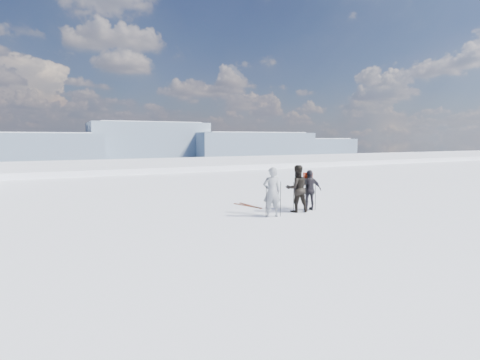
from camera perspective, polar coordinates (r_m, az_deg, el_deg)
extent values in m
plane|color=white|center=(73.18, -19.01, -10.27)|extent=(220.00, 208.01, 71.62)
cube|color=white|center=(41.73, -14.05, -7.02)|extent=(180.00, 16.00, 14.00)
plane|color=navy|center=(301.65, -24.73, -0.48)|extent=(820.00, 820.00, 0.00)
cube|color=slate|center=(451.02, -30.58, 3.73)|extent=(160.00, 80.00, 38.00)
cube|color=white|center=(450.81, -30.70, 5.76)|extent=(136.00, 70.00, 8.00)
cube|color=slate|center=(491.90, -13.84, 5.39)|extent=(140.00, 80.00, 52.00)
cube|color=white|center=(492.10, -13.91, 8.07)|extent=(119.00, 70.00, 8.00)
cube|color=slate|center=(509.25, 1.42, 4.93)|extent=(160.00, 80.00, 40.00)
cube|color=white|center=(509.09, 1.42, 6.84)|extent=(136.00, 70.00, 8.00)
cube|color=slate|center=(599.16, 10.28, 4.67)|extent=(130.00, 80.00, 32.00)
cube|color=white|center=(598.93, 10.30, 5.91)|extent=(110.50, 70.00, 8.00)
imported|color=gray|center=(14.52, 4.87, -1.85)|extent=(0.80, 0.62, 1.94)
imported|color=black|center=(15.60, 8.66, -1.30)|extent=(1.09, 0.94, 1.95)
imported|color=black|center=(16.09, 10.60, -1.53)|extent=(1.08, 0.67, 1.72)
cube|color=red|center=(16.21, 10.35, 2.53)|extent=(0.41, 0.29, 0.53)
cylinder|color=black|center=(14.40, 4.01, -3.41)|extent=(0.02, 0.02, 1.19)
cylinder|color=black|center=(14.65, 6.19, -2.91)|extent=(0.02, 0.02, 1.37)
cylinder|color=black|center=(15.45, 8.16, -2.65)|extent=(0.02, 0.02, 1.27)
cylinder|color=black|center=(15.76, 9.85, -2.52)|extent=(0.02, 0.02, 1.26)
cylinder|color=black|center=(15.91, 10.01, -2.25)|extent=(0.02, 0.02, 1.36)
cylinder|color=black|center=(16.23, 11.42, -2.27)|extent=(0.02, 0.02, 1.27)
cube|color=black|center=(16.87, 1.15, -3.95)|extent=(0.64, 1.64, 0.03)
cube|color=black|center=(16.94, 1.57, -3.91)|extent=(0.28, 1.70, 0.03)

